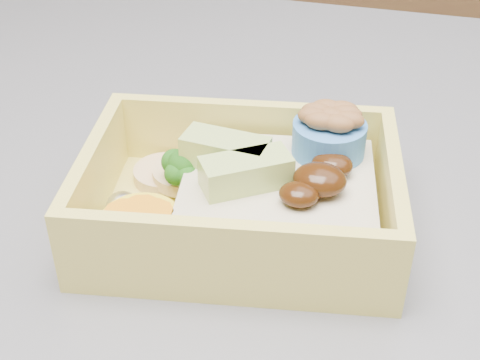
# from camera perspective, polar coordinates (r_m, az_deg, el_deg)

# --- Properties ---
(bento_box) EXTENTS (0.22, 0.17, 0.07)m
(bento_box) POSITION_cam_1_polar(r_m,az_deg,el_deg) (0.43, 0.91, -1.25)
(bento_box) COLOR #E4D35E
(bento_box) RESTS_ON island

